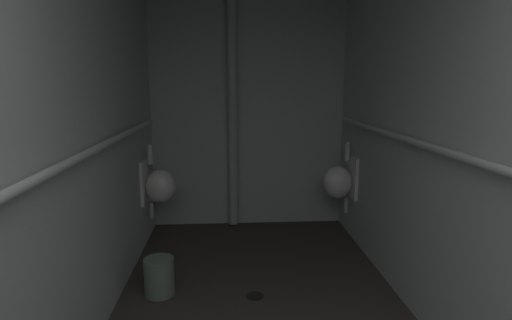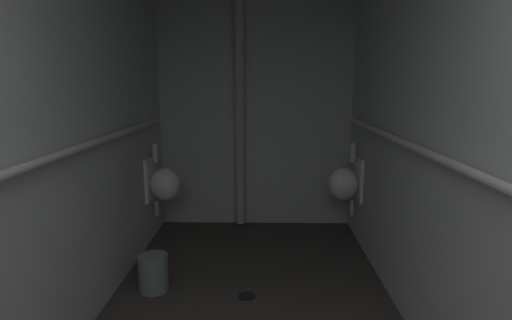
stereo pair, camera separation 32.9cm
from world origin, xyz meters
name	(u,v)px [view 2 (the right image)]	position (x,y,z in m)	size (l,w,h in m)	color
wall_left	(60,134)	(-1.11, 2.27, 1.33)	(0.06, 4.67, 2.66)	#B9C1BD
wall_right	(438,135)	(1.11, 2.27, 1.33)	(0.06, 4.67, 2.66)	#B9C1BD
wall_back	(256,109)	(0.00, 4.58, 1.33)	(2.28, 0.06, 2.66)	#B9C1BD
urinal_left_mid	(163,183)	(-0.93, 3.96, 0.62)	(0.32, 0.30, 0.76)	white
urinal_right_mid	(345,183)	(0.93, 4.02, 0.62)	(0.32, 0.30, 0.76)	white
supply_pipe_left	(75,150)	(-1.02, 2.25, 1.24)	(0.06, 3.88, 0.06)	#B2B2B2
supply_pipe_right	(420,150)	(1.02, 2.29, 1.24)	(0.06, 3.92, 0.06)	#B2B2B2
standpipe_back_wall	(240,109)	(-0.17, 4.47, 1.33)	(0.11, 0.11, 2.61)	#B2B2B2
floor_drain	(247,296)	(-0.03, 2.83, 0.00)	(0.14, 0.14, 0.01)	black
waste_bin	(153,273)	(-0.77, 2.91, 0.15)	(0.23, 0.23, 0.29)	slate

